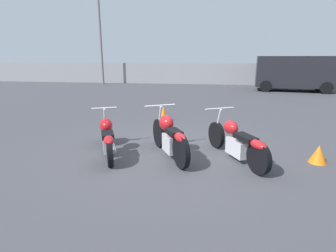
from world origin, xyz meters
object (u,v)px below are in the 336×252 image
motorcycle_slot_0 (107,137)px  motorcycle_slot_2 (237,142)px  parked_van (294,72)px  traffic_cone_far (164,113)px  motorcycle_slot_1 (169,136)px  light_pole_left (100,27)px  traffic_cone_near (318,154)px

motorcycle_slot_0 → motorcycle_slot_2: motorcycle_slot_2 is taller
parked_van → traffic_cone_far: parked_van is taller
motorcycle_slot_2 → traffic_cone_far: 3.76m
motorcycle_slot_0 → motorcycle_slot_2: size_ratio=0.94×
traffic_cone_far → motorcycle_slot_0: bearing=-102.4°
parked_van → motorcycle_slot_0: bearing=-22.8°
motorcycle_slot_1 → light_pole_left: bearing=88.2°
light_pole_left → motorcycle_slot_2: (8.83, -14.60, -3.87)m
motorcycle_slot_1 → motorcycle_slot_2: bearing=-28.2°
parked_van → traffic_cone_far: (-6.79, -9.33, -0.93)m
motorcycle_slot_2 → parked_van: bearing=41.7°
motorcycle_slot_1 → traffic_cone_far: size_ratio=3.34×
light_pole_left → motorcycle_slot_1: bearing=-63.1°
motorcycle_slot_0 → traffic_cone_far: (0.71, 3.23, -0.13)m
motorcycle_slot_2 → traffic_cone_near: bearing=-24.4°
motorcycle_slot_0 → traffic_cone_far: bearing=52.9°
motorcycle_slot_2 → parked_van: parked_van is taller
traffic_cone_near → traffic_cone_far: traffic_cone_far is taller
motorcycle_slot_2 → traffic_cone_far: bearing=95.7°
motorcycle_slot_1 → parked_van: parked_van is taller
motorcycle_slot_0 → motorcycle_slot_1: size_ratio=1.02×
motorcycle_slot_2 → traffic_cone_near: 1.66m
motorcycle_slot_1 → traffic_cone_near: (3.06, 0.11, -0.27)m
motorcycle_slot_2 → parked_van: 13.36m
light_pole_left → motorcycle_slot_0: light_pole_left is taller
parked_van → traffic_cone_far: size_ratio=8.77×
motorcycle_slot_0 → parked_van: (7.50, 12.56, 0.80)m
parked_van → traffic_cone_near: parked_van is taller
light_pole_left → traffic_cone_far: (6.76, -11.46, -4.01)m
traffic_cone_near → light_pole_left: bearing=125.8°
traffic_cone_near → motorcycle_slot_1: bearing=-178.0°
light_pole_left → motorcycle_slot_2: bearing=-58.9°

